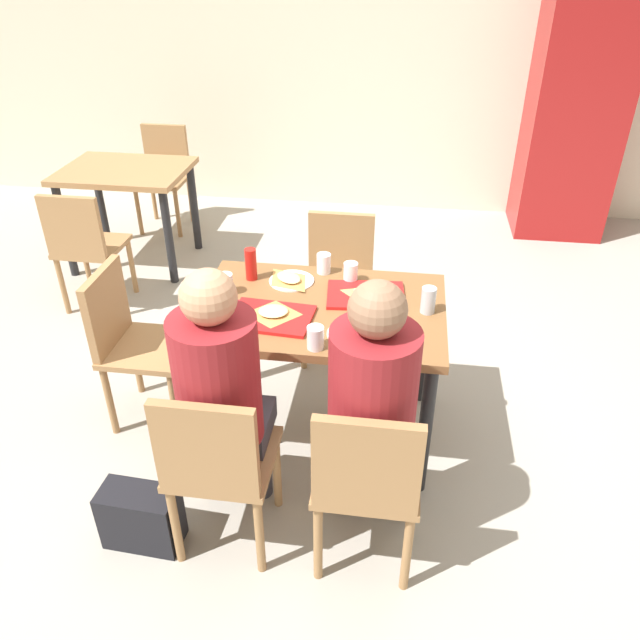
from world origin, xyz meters
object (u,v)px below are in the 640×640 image
object	(u,v)px
condiment_bottle	(251,264)
plastic_cup_d	(351,273)
soda_can	(428,300)
background_table	(127,185)
chair_near_right	(367,477)
plastic_cup_b	(315,338)
background_chair_far	(164,170)
person_in_red	(222,388)
chair_left_end	(130,336)
tray_red_far	(366,295)
plastic_cup_c	(226,284)
foil_bundle	(215,291)
pizza_slice_c	(289,279)
tray_red_near	(271,317)
pizza_slice_a	(273,312)
main_table	(320,325)
paper_plate_near_edge	(353,334)
paper_plate_center	(292,281)
chair_near_left	(217,462)
background_chair_near	(84,243)
chair_far_side	(339,276)
plastic_cup_a	(324,263)
drink_fridge	(574,116)
person_in_brown_jacket	(373,401)
handbag	(141,517)

from	to	relation	value
condiment_bottle	plastic_cup_d	bearing A→B (deg)	4.61
soda_can	background_table	distance (m)	2.76
chair_near_right	condiment_bottle	size ratio (longest dim) A/B	5.26
plastic_cup_b	background_chair_far	world-z (taller)	plastic_cup_b
background_chair_far	condiment_bottle	bearing A→B (deg)	-59.75
person_in_red	plastic_cup_b	distance (m)	0.44
chair_near_right	condiment_bottle	bearing A→B (deg)	123.51
chair_left_end	tray_red_far	distance (m)	1.19
plastic_cup_c	foil_bundle	bearing A→B (deg)	-110.03
pizza_slice_c	background_chair_far	bearing A→B (deg)	123.62
soda_can	plastic_cup_d	bearing A→B (deg)	147.67
tray_red_near	soda_can	xyz separation A→B (m)	(0.68, 0.16, 0.05)
chair_left_end	tray_red_near	size ratio (longest dim) A/B	2.34
plastic_cup_b	plastic_cup_c	world-z (taller)	same
pizza_slice_a	condiment_bottle	size ratio (longest dim) A/B	1.27
main_table	paper_plate_near_edge	distance (m)	0.29
paper_plate_center	paper_plate_near_edge	distance (m)	0.55
chair_near_left	foil_bundle	distance (m)	0.84
plastic_cup_d	background_chair_near	distance (m)	1.96
tray_red_far	chair_far_side	bearing A→B (deg)	106.87
person_in_red	soda_can	size ratio (longest dim) A/B	10.26
plastic_cup_a	plastic_cup_c	size ratio (longest dim) A/B	1.00
paper_plate_near_edge	plastic_cup_c	xyz separation A→B (m)	(-0.63, 0.27, 0.05)
chair_near_right	person_in_red	world-z (taller)	person_in_red
plastic_cup_c	background_table	xyz separation A→B (m)	(-1.22, 1.67, -0.18)
person_in_red	paper_plate_near_edge	world-z (taller)	person_in_red
chair_near_left	drink_fridge	size ratio (longest dim) A/B	0.44
chair_near_right	background_chair_far	size ratio (longest dim) A/B	1.00
chair_far_side	person_in_brown_jacket	xyz separation A→B (m)	(0.29, -1.41, 0.25)
chair_left_end	background_table	size ratio (longest dim) A/B	0.93
person_in_red	person_in_brown_jacket	bearing A→B (deg)	0.00
chair_near_right	drink_fridge	distance (m)	3.89
tray_red_far	pizza_slice_a	bearing A→B (deg)	-148.52
chair_near_right	background_table	distance (m)	3.18
chair_far_side	tray_red_far	distance (m)	0.73
person_in_brown_jacket	foil_bundle	distance (m)	0.99
pizza_slice_c	background_chair_near	world-z (taller)	background_chair_near
chair_near_right	tray_red_near	distance (m)	0.84
paper_plate_near_edge	foil_bundle	size ratio (longest dim) A/B	2.20
plastic_cup_b	background_chair_near	world-z (taller)	plastic_cup_b
main_table	background_chair_near	xyz separation A→B (m)	(-1.68, 0.99, -0.15)
condiment_bottle	tray_red_far	bearing A→B (deg)	-9.73
handbag	chair_near_right	bearing A→B (deg)	0.99
background_chair_far	handbag	bearing A→B (deg)	-72.18
soda_can	background_chair_near	bearing A→B (deg)	155.80
chair_near_right	chair_far_side	world-z (taller)	same
main_table	tray_red_far	bearing A→B (deg)	30.45
plastic_cup_c	plastic_cup_d	xyz separation A→B (m)	(0.57, 0.20, 0.00)
handbag	background_chair_near	size ratio (longest dim) A/B	0.38
paper_plate_center	pizza_slice_a	world-z (taller)	pizza_slice_a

